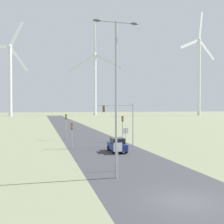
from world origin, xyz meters
TOP-DOWN VIEW (x-y plane):
  - ground_plane at (0.00, 0.00)m, footprint 600.00×600.00m
  - road_surface at (0.00, 48.00)m, footprint 10.00×240.00m
  - streetlamp at (-2.62, 6.05)m, footprint 3.83×0.32m
  - stop_sign_near at (-1.82, 8.25)m, footprint 0.81×0.07m
  - stop_sign_far at (3.51, 22.36)m, footprint 0.81×0.07m
  - traffic_light_post_near_left at (-4.38, 22.41)m, footprint 0.28×0.34m
  - traffic_light_post_near_right at (4.64, 27.41)m, footprint 0.28×0.34m
  - traffic_light_post_mid_left at (-4.27, 32.31)m, footprint 0.28×0.33m
  - traffic_light_mast_overhead at (2.60, 21.53)m, footprint 5.23×0.35m
  - car_approaching at (0.95, 17.98)m, footprint 1.96×4.17m
  - wind_turbine_left at (-28.00, 168.22)m, footprint 29.98×3.68m
  - wind_turbine_center at (30.02, 176.60)m, footprint 37.14×18.70m
  - wind_turbine_right at (100.58, 150.36)m, footprint 34.47×11.07m

SIDE VIEW (x-z plane):
  - ground_plane at x=0.00m, z-range 0.00..0.00m
  - road_surface at x=0.00m, z-range 0.00..0.01m
  - car_approaching at x=0.95m, z-range 0.00..1.83m
  - stop_sign_near at x=-1.82m, z-range 0.51..3.07m
  - stop_sign_far at x=3.51m, z-range 0.54..3.24m
  - traffic_light_post_near_left at x=-4.38m, z-range 0.83..4.38m
  - traffic_light_post_near_right at x=4.64m, z-range 0.99..5.28m
  - traffic_light_post_mid_left at x=-4.27m, z-range 1.04..5.58m
  - traffic_light_mast_overhead at x=2.60m, z-range 1.39..7.73m
  - streetlamp at x=-2.62m, z-range 1.41..14.13m
  - wind_turbine_left at x=-28.00m, z-range -3.40..59.17m
  - wind_turbine_center at x=30.02m, z-range -5.67..62.54m
  - wind_turbine_right at x=100.58m, z-range -4.41..69.84m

